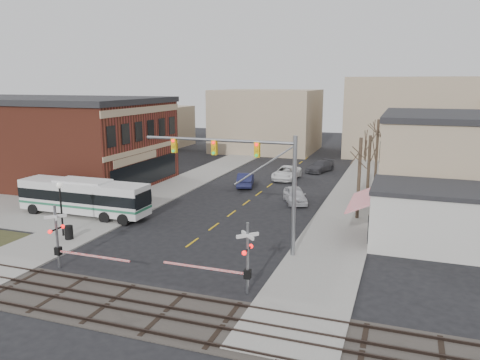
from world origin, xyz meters
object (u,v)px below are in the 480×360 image
(transit_bus, at_px, (84,197))
(pedestrian_near, at_px, (108,208))
(trash_bin, at_px, (69,232))
(car_d, at_px, (320,166))
(street_lamp, at_px, (60,197))
(rr_crossing_west, at_px, (63,238))
(pedestrian_far, at_px, (111,197))
(rr_crossing_east, at_px, (240,258))
(car_b, at_px, (245,180))
(car_c, at_px, (287,173))
(car_a, at_px, (295,195))
(traffic_signal_mast, at_px, (251,168))

(transit_bus, xyz_separation_m, pedestrian_near, (2.54, -0.27, -0.68))
(trash_bin, bearing_deg, car_d, 69.10)
(street_lamp, distance_m, car_d, 34.82)
(rr_crossing_west, distance_m, pedestrian_far, 14.91)
(rr_crossing_east, distance_m, pedestrian_far, 21.72)
(car_b, relative_size, car_c, 0.84)
(car_b, distance_m, car_c, 6.18)
(trash_bin, relative_size, car_c, 0.18)
(rr_crossing_east, relative_size, street_lamp, 1.39)
(transit_bus, distance_m, car_a, 19.11)
(rr_crossing_east, bearing_deg, trash_bin, 165.34)
(traffic_signal_mast, distance_m, street_lamp, 14.43)
(rr_crossing_east, xyz_separation_m, trash_bin, (-14.54, 3.80, -1.35))
(traffic_signal_mast, relative_size, trash_bin, 10.77)
(traffic_signal_mast, bearing_deg, trash_bin, -169.90)
(trash_bin, bearing_deg, car_b, 73.71)
(car_c, bearing_deg, trash_bin, -109.18)
(car_b, xyz_separation_m, pedestrian_near, (-6.67, -15.88, 0.27))
(rr_crossing_east, xyz_separation_m, street_lamp, (-15.47, 4.29, 1.06))
(car_a, xyz_separation_m, pedestrian_near, (-13.45, -10.68, 0.28))
(traffic_signal_mast, bearing_deg, pedestrian_far, 156.72)
(trash_bin, distance_m, car_b, 22.16)
(street_lamp, bearing_deg, rr_crossing_east, -15.50)
(rr_crossing_east, bearing_deg, car_d, 93.32)
(street_lamp, relative_size, trash_bin, 4.06)
(transit_bus, relative_size, car_c, 2.11)
(street_lamp, distance_m, car_b, 22.09)
(rr_crossing_west, distance_m, car_a, 22.67)
(pedestrian_near, distance_m, pedestrian_far, 4.48)
(trash_bin, xyz_separation_m, car_c, (9.56, 26.47, 0.15))
(traffic_signal_mast, height_order, car_d, traffic_signal_mast)
(pedestrian_near, bearing_deg, traffic_signal_mast, -121.54)
(rr_crossing_east, xyz_separation_m, car_b, (-8.32, 25.07, -1.20))
(traffic_signal_mast, height_order, car_c, traffic_signal_mast)
(trash_bin, bearing_deg, street_lamp, 152.45)
(pedestrian_far, bearing_deg, car_d, -12.94)
(trash_bin, height_order, car_d, car_d)
(traffic_signal_mast, relative_size, rr_crossing_west, 1.91)
(trash_bin, height_order, pedestrian_near, pedestrian_near)
(rr_crossing_east, height_order, pedestrian_near, rr_crossing_east)
(street_lamp, height_order, trash_bin, street_lamp)
(rr_crossing_west, relative_size, car_b, 1.20)
(transit_bus, height_order, rr_crossing_east, rr_crossing_east)
(car_a, height_order, pedestrian_far, pedestrian_far)
(rr_crossing_west, height_order, rr_crossing_east, same)
(traffic_signal_mast, distance_m, car_c, 24.90)
(traffic_signal_mast, distance_m, car_d, 30.65)
(car_c, bearing_deg, transit_bus, -120.43)
(traffic_signal_mast, height_order, trash_bin, traffic_signal_mast)
(rr_crossing_east, distance_m, street_lamp, 16.09)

